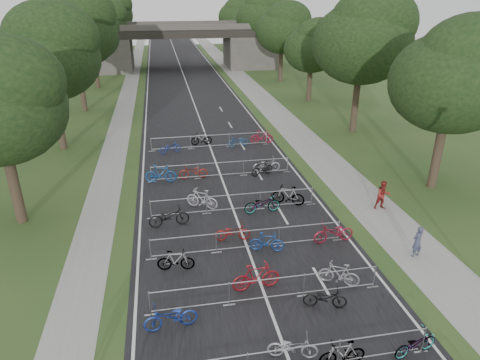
% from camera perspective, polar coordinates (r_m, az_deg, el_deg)
% --- Properties ---
extents(road, '(11.00, 140.00, 0.01)m').
position_cam_1_polar(road, '(57.45, -6.94, 12.16)').
color(road, black).
rests_on(road, ground).
extents(sidewalk_right, '(3.00, 140.00, 0.01)m').
position_cam_1_polar(sidewalk_right, '(58.50, 1.08, 12.54)').
color(sidewalk_right, gray).
rests_on(sidewalk_right, ground).
extents(sidewalk_left, '(2.00, 140.00, 0.01)m').
position_cam_1_polar(sidewalk_left, '(57.47, -14.56, 11.59)').
color(sidewalk_left, gray).
rests_on(sidewalk_left, ground).
extents(lane_markings, '(0.12, 140.00, 0.00)m').
position_cam_1_polar(lane_markings, '(57.45, -6.94, 12.16)').
color(lane_markings, silver).
rests_on(lane_markings, ground).
extents(overpass_bridge, '(31.00, 8.00, 7.05)m').
position_cam_1_polar(overpass_bridge, '(71.71, -8.01, 17.27)').
color(overpass_bridge, '#484440').
rests_on(overpass_bridge, ground).
extents(tree_right_0, '(7.17, 7.17, 10.93)m').
position_cam_1_polar(tree_right_0, '(28.08, 26.76, 12.11)').
color(tree_right_0, '#33261C').
rests_on(tree_right_0, ground).
extents(tree_left_1, '(7.56, 7.56, 11.53)m').
position_cam_1_polar(tree_left_1, '(35.23, -24.17, 15.10)').
color(tree_left_1, '#33261C').
rests_on(tree_left_1, ground).
extents(tree_right_1, '(8.18, 8.18, 12.47)m').
position_cam_1_polar(tree_right_1, '(38.15, 16.22, 17.61)').
color(tree_right_1, '#33261C').
rests_on(tree_right_1, ground).
extents(tree_left_2, '(8.40, 8.40, 12.81)m').
position_cam_1_polar(tree_left_2, '(46.88, -21.24, 18.25)').
color(tree_left_2, '#33261C').
rests_on(tree_left_2, ground).
extents(tree_right_2, '(6.16, 6.16, 9.39)m').
position_cam_1_polar(tree_right_2, '(49.35, 9.70, 17.11)').
color(tree_right_2, '#33261C').
rests_on(tree_right_2, ground).
extents(tree_left_3, '(6.72, 6.72, 10.25)m').
position_cam_1_polar(tree_left_3, '(58.84, -19.10, 17.77)').
color(tree_left_3, '#33261C').
rests_on(tree_left_3, ground).
extents(tree_right_3, '(7.17, 7.17, 10.93)m').
position_cam_1_polar(tree_right_3, '(60.64, 5.76, 19.43)').
color(tree_right_3, '#33261C').
rests_on(tree_right_3, ground).
extents(tree_left_4, '(7.56, 7.56, 11.53)m').
position_cam_1_polar(tree_left_4, '(70.67, -17.95, 19.39)').
color(tree_left_4, '#33261C').
rests_on(tree_left_4, ground).
extents(tree_right_4, '(8.18, 8.18, 12.47)m').
position_cam_1_polar(tree_right_4, '(72.16, 3.01, 20.97)').
color(tree_right_4, '#33261C').
rests_on(tree_right_4, ground).
extents(tree_left_5, '(8.40, 8.40, 12.81)m').
position_cam_1_polar(tree_left_5, '(82.55, -17.12, 20.54)').
color(tree_left_5, '#33261C').
rests_on(tree_left_5, ground).
extents(tree_right_5, '(6.16, 6.16, 9.39)m').
position_cam_1_polar(tree_right_5, '(83.98, 0.97, 20.06)').
color(tree_right_5, '#33261C').
rests_on(tree_right_5, ground).
extents(tree_left_6, '(6.72, 6.72, 10.25)m').
position_cam_1_polar(tree_left_6, '(94.56, -16.30, 19.93)').
color(tree_left_6, '#33261C').
rests_on(tree_left_6, ground).
extents(tree_right_6, '(7.17, 7.17, 10.93)m').
position_cam_1_polar(tree_right_6, '(95.69, -0.56, 21.10)').
color(tree_right_6, '#33261C').
rests_on(tree_right_6, ground).
extents(barrier_row_1, '(9.70, 0.08, 1.10)m').
position_cam_1_polar(barrier_row_1, '(15.07, 7.20, -22.66)').
color(barrier_row_1, '#9FA2A7').
rests_on(barrier_row_1, ground).
extents(barrier_row_2, '(9.70, 0.08, 1.10)m').
position_cam_1_polar(barrier_row_2, '(17.63, 3.64, -14.39)').
color(barrier_row_2, '#9FA2A7').
rests_on(barrier_row_2, ground).
extents(barrier_row_3, '(9.70, 0.08, 1.10)m').
position_cam_1_polar(barrier_row_3, '(20.66, 1.08, -7.99)').
color(barrier_row_3, '#9FA2A7').
rests_on(barrier_row_3, ground).
extents(barrier_row_4, '(9.70, 0.08, 1.10)m').
position_cam_1_polar(barrier_row_4, '(24.09, -0.84, -3.06)').
color(barrier_row_4, '#9FA2A7').
rests_on(barrier_row_4, ground).
extents(barrier_row_5, '(9.70, 0.08, 1.10)m').
position_cam_1_polar(barrier_row_5, '(28.59, -2.55, 1.40)').
color(barrier_row_5, '#9FA2A7').
rests_on(barrier_row_5, ground).
extents(barrier_row_6, '(9.70, 0.08, 1.10)m').
position_cam_1_polar(barrier_row_6, '(34.17, -4.00, 5.17)').
color(barrier_row_6, '#9FA2A7').
rests_on(barrier_row_6, ground).
extents(bike_5, '(1.83, 1.02, 0.91)m').
position_cam_1_polar(bike_5, '(15.58, 7.05, -21.21)').
color(bike_5, '#929399').
rests_on(bike_5, ground).
extents(bike_6, '(1.62, 0.47, 0.97)m').
position_cam_1_polar(bike_6, '(15.60, 13.48, -21.58)').
color(bike_6, '#9FA2A7').
rests_on(bike_6, ground).
extents(bike_7, '(1.79, 0.92, 0.89)m').
position_cam_1_polar(bike_7, '(16.69, 22.34, -19.57)').
color(bike_7, '#9FA2A7').
rests_on(bike_7, ground).
extents(bike_8, '(2.05, 0.89, 1.04)m').
position_cam_1_polar(bike_8, '(16.61, -9.21, -17.62)').
color(bike_8, '#1B3496').
rests_on(bike_8, ground).
extents(bike_9, '(2.10, 0.75, 1.24)m').
position_cam_1_polar(bike_9, '(18.15, 2.19, -12.77)').
color(bike_9, maroon).
rests_on(bike_9, ground).
extents(bike_10, '(1.82, 1.05, 0.90)m').
position_cam_1_polar(bike_10, '(17.68, 11.27, -15.14)').
color(bike_10, black).
rests_on(bike_10, ground).
extents(bike_11, '(1.76, 1.27, 1.04)m').
position_cam_1_polar(bike_11, '(18.92, 13.07, -12.12)').
color(bike_11, gray).
rests_on(bike_11, ground).
extents(bike_12, '(1.72, 0.69, 1.00)m').
position_cam_1_polar(bike_12, '(19.50, -8.56, -10.57)').
color(bike_12, '#9FA2A7').
rests_on(bike_12, ground).
extents(bike_13, '(1.83, 0.78, 0.94)m').
position_cam_1_polar(bike_13, '(21.43, -0.99, -6.97)').
color(bike_13, maroon).
rests_on(bike_13, ground).
extents(bike_14, '(1.74, 0.92, 1.00)m').
position_cam_1_polar(bike_14, '(20.62, 3.61, -8.25)').
color(bike_14, navy).
rests_on(bike_14, ground).
extents(bike_15, '(2.12, 0.85, 1.10)m').
position_cam_1_polar(bike_15, '(21.73, 12.40, -6.87)').
color(bike_15, maroon).
rests_on(bike_15, ground).
extents(bike_16, '(2.19, 0.94, 1.12)m').
position_cam_1_polar(bike_16, '(22.93, -9.45, -4.84)').
color(bike_16, black).
rests_on(bike_16, ground).
extents(bike_17, '(1.96, 1.51, 1.18)m').
position_cam_1_polar(bike_17, '(24.54, -5.10, -2.52)').
color(bike_17, '#B8B6BE').
rests_on(bike_17, ground).
extents(bike_18, '(2.12, 0.88, 1.09)m').
position_cam_1_polar(bike_18, '(24.01, 2.98, -3.19)').
color(bike_18, '#9FA2A7').
rests_on(bike_18, ground).
extents(bike_19, '(1.95, 1.42, 1.16)m').
position_cam_1_polar(bike_19, '(25.03, 6.45, -2.04)').
color(bike_19, '#9FA2A7').
rests_on(bike_19, ground).
extents(bike_20, '(2.10, 0.85, 1.23)m').
position_cam_1_polar(bike_20, '(28.20, -10.53, 0.83)').
color(bike_20, '#19488C').
rests_on(bike_20, ground).
extents(bike_21, '(1.91, 0.68, 1.00)m').
position_cam_1_polar(bike_21, '(28.53, -6.22, 1.13)').
color(bike_21, maroon).
rests_on(bike_21, ground).
extents(bike_22, '(1.74, 0.99, 1.01)m').
position_cam_1_polar(bike_22, '(28.89, 2.97, 1.55)').
color(bike_22, black).
rests_on(bike_22, ground).
extents(bike_23, '(1.90, 0.67, 1.00)m').
position_cam_1_polar(bike_23, '(29.55, 3.55, 2.05)').
color(bike_23, '#9D9CA3').
rests_on(bike_23, ground).
extents(bike_24, '(1.82, 1.09, 0.90)m').
position_cam_1_polar(bike_24, '(33.40, -9.33, 4.29)').
color(bike_24, navy).
rests_on(bike_24, ground).
extents(bike_25, '(1.71, 0.51, 1.02)m').
position_cam_1_polar(bike_25, '(34.90, -5.17, 5.48)').
color(bike_25, '#9FA2A7').
rests_on(bike_25, ground).
extents(bike_26, '(1.81, 1.01, 0.90)m').
position_cam_1_polar(bike_26, '(34.39, -0.26, 5.19)').
color(bike_26, '#1B4C94').
rests_on(bike_26, ground).
extents(bike_27, '(1.90, 0.70, 1.12)m').
position_cam_1_polar(bike_27, '(35.19, 2.93, 5.78)').
color(bike_27, maroon).
rests_on(bike_27, ground).
extents(pedestrian_a, '(0.66, 0.53, 1.59)m').
position_cam_1_polar(pedestrian_a, '(21.69, 22.57, -7.60)').
color(pedestrian_a, '#393D56').
rests_on(pedestrian_a, ground).
extents(pedestrian_b, '(0.87, 0.70, 1.71)m').
position_cam_1_polar(pedestrian_b, '(25.56, 18.53, -1.95)').
color(pedestrian_b, maroon).
rests_on(pedestrian_b, ground).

